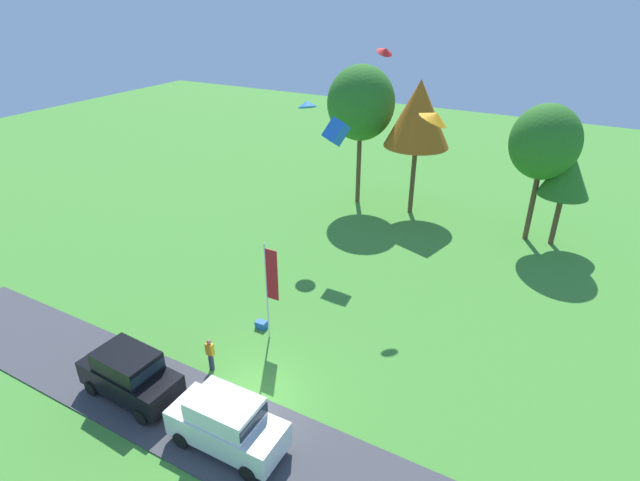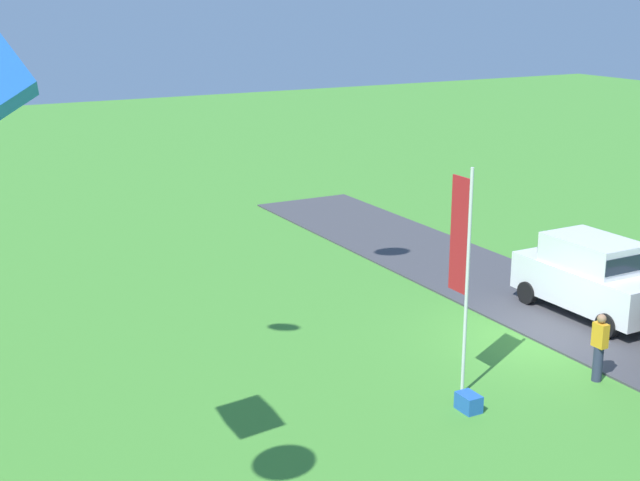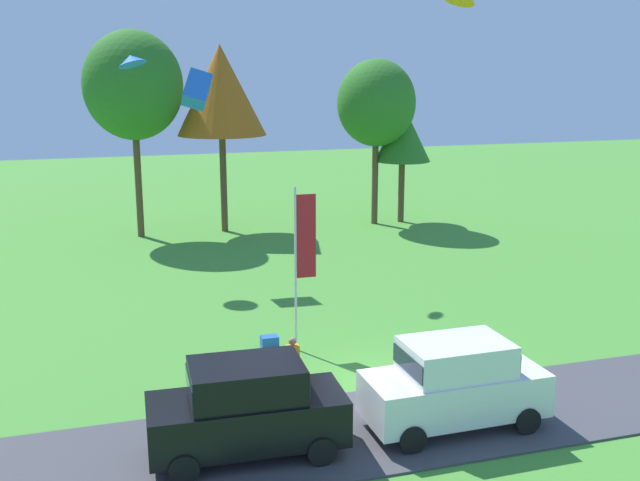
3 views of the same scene
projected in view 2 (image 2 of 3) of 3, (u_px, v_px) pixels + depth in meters
name	position (u px, v px, depth m)	size (l,w,h in m)	color
ground_plane	(532.00, 344.00, 23.82)	(120.00, 120.00, 0.00)	#478E33
pavement_strip	(598.00, 327.00, 24.90)	(36.00, 4.40, 0.06)	#424247
car_suv_near_entrance	(591.00, 273.00, 25.52)	(4.63, 2.10, 2.28)	white
person_beside_suv	(599.00, 347.00, 21.33)	(0.36, 0.24, 1.71)	#2D334C
flag_banner	(462.00, 251.00, 20.16)	(0.71, 0.08, 5.39)	silver
cooler_box	(469.00, 402.00, 19.97)	(0.56, 0.40, 0.40)	blue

